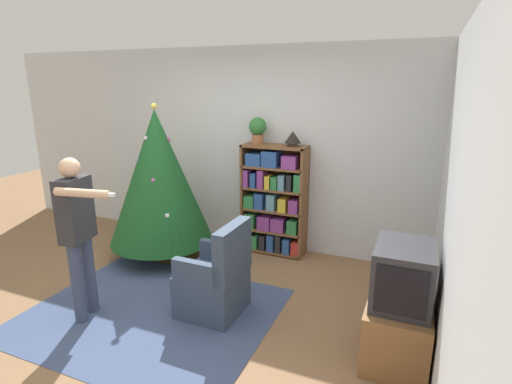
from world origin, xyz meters
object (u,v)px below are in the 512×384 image
at_px(bookshelf, 274,201).
at_px(christmas_tree, 159,177).
at_px(potted_plant, 258,129).
at_px(armchair, 216,282).
at_px(table_lamp, 293,138).
at_px(television, 403,275).
at_px(standing_person, 78,227).

xyz_separation_m(bookshelf, christmas_tree, (-1.26, -0.67, 0.34)).
height_order(bookshelf, potted_plant, potted_plant).
height_order(christmas_tree, armchair, christmas_tree).
xyz_separation_m(christmas_tree, table_lamp, (1.49, 0.68, 0.48)).
bearing_deg(christmas_tree, armchair, -35.57).
xyz_separation_m(television, table_lamp, (-1.41, 1.60, 0.77)).
height_order(bookshelf, table_lamp, table_lamp).
bearing_deg(christmas_tree, potted_plant, 33.45).
bearing_deg(potted_plant, bookshelf, -2.62).
bearing_deg(standing_person, christmas_tree, 175.97).
distance_m(television, potted_plant, 2.61).
relative_size(armchair, table_lamp, 4.60).
bearing_deg(standing_person, table_lamp, 137.37).
distance_m(armchair, standing_person, 1.35).
relative_size(bookshelf, television, 2.46).
bearing_deg(christmas_tree, television, -17.66).
distance_m(bookshelf, table_lamp, 0.85).
xyz_separation_m(christmas_tree, potted_plant, (1.03, 0.68, 0.56)).
height_order(television, christmas_tree, christmas_tree).
height_order(armchair, potted_plant, potted_plant).
height_order(armchair, standing_person, standing_person).
bearing_deg(bookshelf, potted_plant, 177.38).
distance_m(television, christmas_tree, 3.06).
bearing_deg(table_lamp, standing_person, -122.19).
height_order(standing_person, potted_plant, potted_plant).
bearing_deg(television, christmas_tree, 162.34).
bearing_deg(standing_person, television, 89.96).
distance_m(standing_person, table_lamp, 2.56).
bearing_deg(potted_plant, standing_person, -112.41).
xyz_separation_m(armchair, standing_person, (-1.09, -0.53, 0.58)).
bearing_deg(armchair, table_lamp, 172.48).
xyz_separation_m(bookshelf, table_lamp, (0.23, 0.01, 0.82)).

